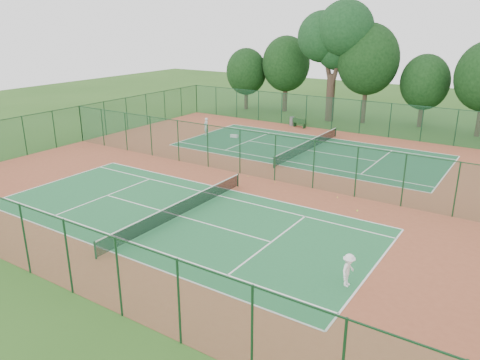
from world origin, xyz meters
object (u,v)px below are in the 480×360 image
Objects in this scene: bench at (299,123)px; kit_bag at (234,136)px; big_tree at (335,36)px; trash_bin at (292,121)px; player_near at (348,270)px; player_far at (206,126)px.

bench is 8.52m from kit_bag.
kit_bag is 0.06× the size of big_tree.
trash_bin is 0.58× the size of bench.
player_near is 28.31m from kit_bag.
player_far is 10.39m from trash_bin.
bench is 2.15× the size of kit_bag.
big_tree reaches higher than kit_bag.
player_far is 0.13× the size of big_tree.
bench is at bearing 31.16° from player_near.
bench is 10.61m from big_tree.
player_far reaches higher than trash_bin.
big_tree reaches higher than bench.
player_far reaches higher than player_near.
bench is (6.38, 8.54, -0.39)m from player_far.
player_near is at bearing -58.43° from trash_bin.
player_near is at bearing 43.39° from player_far.
bench is at bearing 137.23° from player_far.
big_tree is (1.35, 5.48, 8.98)m from bench.
player_near is at bearing -53.57° from kit_bag.
player_far is at bearing -118.87° from big_tree.
player_far is 10.67m from bench.
kit_bag is (-3.38, -7.81, -0.37)m from bench.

